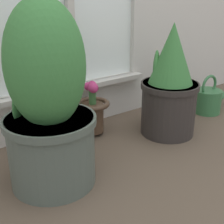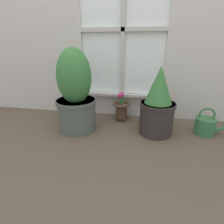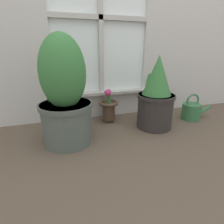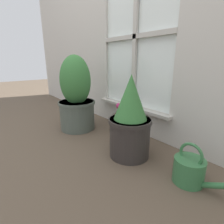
# 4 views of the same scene
# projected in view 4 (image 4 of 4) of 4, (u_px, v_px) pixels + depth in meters

# --- Properties ---
(ground_plane) EXTENTS (10.00, 10.00, 0.00)m
(ground_plane) POSITION_uv_depth(u_px,v_px,m) (83.00, 145.00, 1.33)
(ground_plane) COLOR brown
(potted_plant_left) EXTENTS (0.33, 0.33, 0.67)m
(potted_plant_left) POSITION_uv_depth(u_px,v_px,m) (76.00, 97.00, 1.57)
(potted_plant_left) COLOR #4C564C
(potted_plant_left) RESTS_ON ground_plane
(potted_plant_right) EXTENTS (0.28, 0.28, 0.54)m
(potted_plant_right) POSITION_uv_depth(u_px,v_px,m) (130.00, 121.00, 1.12)
(potted_plant_right) COLOR #2D2826
(potted_plant_right) RESTS_ON ground_plane
(flower_vase) EXTENTS (0.17, 0.17, 0.28)m
(flower_vase) POSITION_uv_depth(u_px,v_px,m) (122.00, 120.00, 1.51)
(flower_vase) COLOR #473323
(flower_vase) RESTS_ON ground_plane
(watering_can) EXTENTS (0.28, 0.16, 0.22)m
(watering_can) POSITION_uv_depth(u_px,v_px,m) (190.00, 170.00, 0.90)
(watering_can) COLOR #336B3D
(watering_can) RESTS_ON ground_plane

